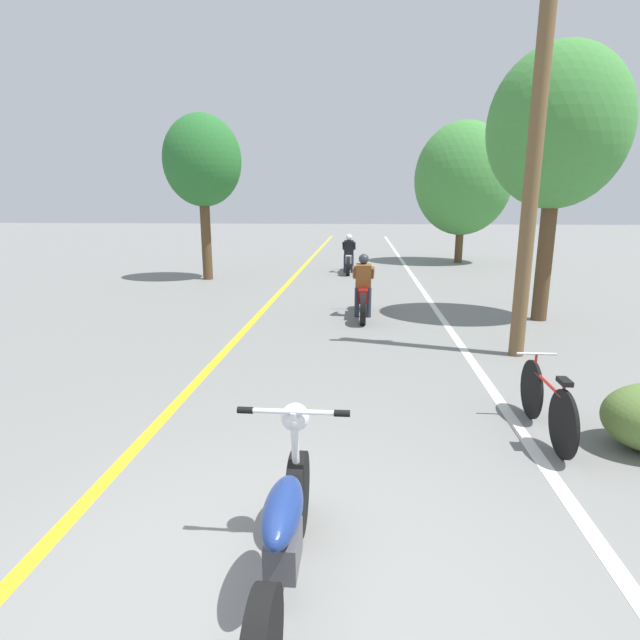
{
  "coord_description": "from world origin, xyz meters",
  "views": [
    {
      "loc": [
        0.59,
        -2.62,
        2.47
      ],
      "look_at": [
        0.04,
        4.05,
        0.9
      ],
      "focal_mm": 28.0,
      "sensor_mm": 36.0,
      "label": 1
    }
  ],
  "objects_px": {
    "roadside_tree_left": "(202,162)",
    "roadside_tree_right_near": "(558,129)",
    "utility_pole": "(534,158)",
    "motorcycle_rider_lead": "(363,293)",
    "bicycle_parked": "(546,403)",
    "motorcycle_foreground": "(284,534)",
    "motorcycle_rider_far": "(349,258)",
    "roadside_tree_right_far": "(463,179)"
  },
  "relations": [
    {
      "from": "utility_pole",
      "to": "roadside_tree_left",
      "type": "bearing_deg",
      "value": 134.04
    },
    {
      "from": "utility_pole",
      "to": "motorcycle_rider_lead",
      "type": "relative_size",
      "value": 2.8
    },
    {
      "from": "motorcycle_foreground",
      "to": "motorcycle_rider_lead",
      "type": "bearing_deg",
      "value": 86.45
    },
    {
      "from": "utility_pole",
      "to": "roadside_tree_left",
      "type": "height_order",
      "value": "utility_pole"
    },
    {
      "from": "utility_pole",
      "to": "roadside_tree_left",
      "type": "xyz_separation_m",
      "value": [
        -7.69,
        7.95,
        0.6
      ]
    },
    {
      "from": "roadside_tree_left",
      "to": "bicycle_parked",
      "type": "xyz_separation_m",
      "value": [
        7.1,
        -10.96,
        -3.38
      ]
    },
    {
      "from": "roadside_tree_right_near",
      "to": "motorcycle_rider_lead",
      "type": "height_order",
      "value": "roadside_tree_right_near"
    },
    {
      "from": "utility_pole",
      "to": "roadside_tree_right_near",
      "type": "distance_m",
      "value": 3.08
    },
    {
      "from": "motorcycle_rider_far",
      "to": "bicycle_parked",
      "type": "height_order",
      "value": "motorcycle_rider_far"
    },
    {
      "from": "roadside_tree_right_far",
      "to": "motorcycle_rider_far",
      "type": "bearing_deg",
      "value": -142.37
    },
    {
      "from": "motorcycle_rider_far",
      "to": "bicycle_parked",
      "type": "distance_m",
      "value": 13.22
    },
    {
      "from": "motorcycle_rider_lead",
      "to": "bicycle_parked",
      "type": "xyz_separation_m",
      "value": [
        1.96,
        -5.72,
        -0.16
      ]
    },
    {
      "from": "bicycle_parked",
      "to": "roadside_tree_right_far",
      "type": "bearing_deg",
      "value": 82.7
    },
    {
      "from": "roadside_tree_left",
      "to": "motorcycle_rider_lead",
      "type": "relative_size",
      "value": 2.39
    },
    {
      "from": "motorcycle_rider_lead",
      "to": "motorcycle_rider_far",
      "type": "bearing_deg",
      "value": 93.96
    },
    {
      "from": "roadside_tree_left",
      "to": "motorcycle_rider_lead",
      "type": "height_order",
      "value": "roadside_tree_left"
    },
    {
      "from": "utility_pole",
      "to": "motorcycle_rider_lead",
      "type": "xyz_separation_m",
      "value": [
        -2.55,
        2.7,
        -2.62
      ]
    },
    {
      "from": "motorcycle_foreground",
      "to": "bicycle_parked",
      "type": "distance_m",
      "value": 3.5
    },
    {
      "from": "roadside_tree_left",
      "to": "motorcycle_rider_lead",
      "type": "xyz_separation_m",
      "value": [
        5.14,
        -5.24,
        -3.22
      ]
    },
    {
      "from": "roadside_tree_right_far",
      "to": "motorcycle_rider_far",
      "type": "height_order",
      "value": "roadside_tree_right_far"
    },
    {
      "from": "utility_pole",
      "to": "motorcycle_rider_far",
      "type": "height_order",
      "value": "utility_pole"
    },
    {
      "from": "roadside_tree_left",
      "to": "motorcycle_rider_far",
      "type": "xyz_separation_m",
      "value": [
        4.63,
        2.03,
        -3.22
      ]
    },
    {
      "from": "roadside_tree_right_near",
      "to": "roadside_tree_right_far",
      "type": "height_order",
      "value": "roadside_tree_right_far"
    },
    {
      "from": "motorcycle_rider_lead",
      "to": "bicycle_parked",
      "type": "bearing_deg",
      "value": -71.08
    },
    {
      "from": "motorcycle_rider_lead",
      "to": "motorcycle_rider_far",
      "type": "relative_size",
      "value": 0.99
    },
    {
      "from": "motorcycle_rider_far",
      "to": "utility_pole",
      "type": "bearing_deg",
      "value": -72.98
    },
    {
      "from": "utility_pole",
      "to": "motorcycle_foreground",
      "type": "relative_size",
      "value": 3.01
    },
    {
      "from": "roadside_tree_right_far",
      "to": "motorcycle_foreground",
      "type": "relative_size",
      "value": 2.83
    },
    {
      "from": "utility_pole",
      "to": "motorcycle_rider_far",
      "type": "xyz_separation_m",
      "value": [
        -3.05,
        9.97,
        -2.62
      ]
    },
    {
      "from": "motorcycle_foreground",
      "to": "bicycle_parked",
      "type": "height_order",
      "value": "motorcycle_foreground"
    },
    {
      "from": "motorcycle_rider_lead",
      "to": "bicycle_parked",
      "type": "distance_m",
      "value": 6.05
    },
    {
      "from": "motorcycle_foreground",
      "to": "roadside_tree_left",
      "type": "bearing_deg",
      "value": 108.99
    },
    {
      "from": "utility_pole",
      "to": "motorcycle_rider_lead",
      "type": "height_order",
      "value": "utility_pole"
    },
    {
      "from": "bicycle_parked",
      "to": "roadside_tree_right_near",
      "type": "bearing_deg",
      "value": 72.03
    },
    {
      "from": "roadside_tree_right_near",
      "to": "roadside_tree_right_far",
      "type": "distance_m",
      "value": 10.81
    },
    {
      "from": "roadside_tree_right_near",
      "to": "motorcycle_foreground",
      "type": "bearing_deg",
      "value": -117.79
    },
    {
      "from": "roadside_tree_right_near",
      "to": "motorcycle_foreground",
      "type": "distance_m",
      "value": 9.9
    },
    {
      "from": "roadside_tree_left",
      "to": "motorcycle_rider_far",
      "type": "bearing_deg",
      "value": 23.61
    },
    {
      "from": "roadside_tree_right_near",
      "to": "motorcycle_foreground",
      "type": "height_order",
      "value": "roadside_tree_right_near"
    },
    {
      "from": "motorcycle_rider_lead",
      "to": "motorcycle_rider_far",
      "type": "xyz_separation_m",
      "value": [
        -0.5,
        7.27,
        0.0
      ]
    },
    {
      "from": "roadside_tree_left",
      "to": "utility_pole",
      "type": "bearing_deg",
      "value": -45.96
    },
    {
      "from": "roadside_tree_left",
      "to": "roadside_tree_right_near",
      "type": "bearing_deg",
      "value": -30.36
    }
  ]
}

